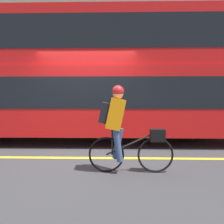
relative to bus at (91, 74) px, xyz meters
The scene contains 6 objects.
ground_plane 2.72m from the bus, 89.02° to the right, with size 80.00×80.00×0.00m, color #38383A.
road_center_line 2.84m from the bus, 89.11° to the right, with size 50.00×0.14×0.01m, color yellow.
sidewalk_curb 3.69m from the bus, 89.44° to the left, with size 60.00×2.19×0.16m.
building_facade 4.85m from the bus, 89.60° to the left, with size 60.00×0.30×8.35m.
bus is the anchor object (origin of this frame).
cyclist_on_bike 3.21m from the bus, 72.46° to the right, with size 1.53×0.32×1.57m.
Camera 1 is at (0.79, -4.93, 1.40)m, focal length 35.00 mm.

